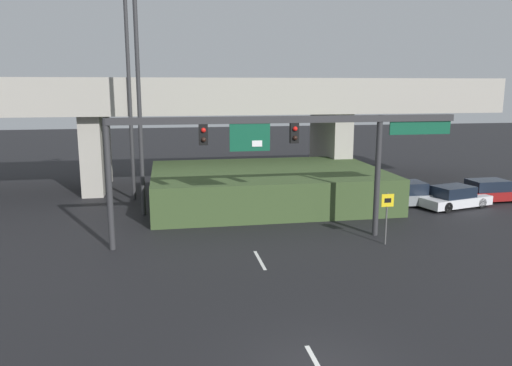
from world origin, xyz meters
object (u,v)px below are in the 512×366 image
speed_limit_sign (387,211)px  signal_gantry (278,140)px  parked_sedan_mid_right (454,198)px  parked_sedan_far_right (489,191)px  highway_light_pole_near (130,95)px  parked_sedan_near_right (405,195)px  highway_light_pole_far (138,78)px

speed_limit_sign → signal_gantry: bearing=162.7°
speed_limit_sign → parked_sedan_mid_right: size_ratio=0.53×
speed_limit_sign → parked_sedan_mid_right: (7.25, 6.08, -0.99)m
signal_gantry → parked_sedan_far_right: signal_gantry is taller
speed_limit_sign → highway_light_pole_near: bearing=135.9°
signal_gantry → parked_sedan_far_right: (15.30, 5.74, -4.22)m
signal_gantry → parked_sedan_mid_right: 13.63m
highway_light_pole_near → parked_sedan_far_right: highway_light_pole_near is taller
signal_gantry → parked_sedan_near_right: (9.46, 5.66, -4.19)m
parked_sedan_near_right → parked_sedan_mid_right: size_ratio=1.01×
highway_light_pole_far → parked_sedan_mid_right: highway_light_pole_far is taller
highway_light_pole_near → parked_sedan_near_right: size_ratio=2.70×
parked_sedan_near_right → parked_sedan_mid_right: (2.66, -1.10, -0.06)m
signal_gantry → highway_light_pole_far: size_ratio=1.12×
parked_sedan_near_right → parked_sedan_mid_right: 2.88m
highway_light_pole_far → highway_light_pole_near: bearing=100.6°
parked_sedan_near_right → parked_sedan_far_right: parked_sedan_near_right is taller
highway_light_pole_far → parked_sedan_mid_right: size_ratio=3.13×
speed_limit_sign → parked_sedan_far_right: speed_limit_sign is taller
parked_sedan_near_right → parked_sedan_far_right: bearing=1.2°
highway_light_pole_near → highway_light_pole_far: (0.78, -4.13, 0.98)m
highway_light_pole_near → parked_sedan_near_right: bearing=-15.5°
speed_limit_sign → highway_light_pole_near: (-12.21, 11.85, 5.20)m
signal_gantry → highway_light_pole_near: size_ratio=1.29×
parked_sedan_mid_right → speed_limit_sign: bearing=-154.1°
parked_sedan_mid_right → parked_sedan_near_right: bearing=143.5°
speed_limit_sign → highway_light_pole_far: (-11.44, 7.71, 6.18)m
signal_gantry → parked_sedan_mid_right: (12.12, 4.56, -4.25)m
speed_limit_sign → highway_light_pole_far: 15.12m
parked_sedan_mid_right → highway_light_pole_far: bearing=160.9°
highway_light_pole_near → highway_light_pole_far: size_ratio=0.87×
highway_light_pole_far → parked_sedan_mid_right: bearing=-5.0°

